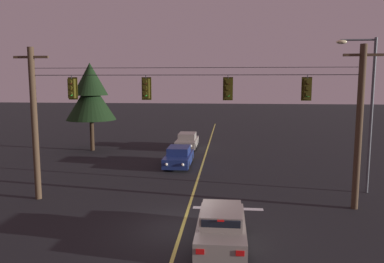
{
  "coord_description": "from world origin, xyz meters",
  "views": [
    {
      "loc": [
        1.86,
        -14.83,
        6.11
      ],
      "look_at": [
        0.0,
        4.36,
        3.53
      ],
      "focal_mm": 35.09,
      "sensor_mm": 36.0,
      "label": 1
    }
  ],
  "objects_px": {
    "car_oncoming_trailing": "(187,141)",
    "street_lamp_corner": "(366,102)",
    "traffic_light_centre": "(228,89)",
    "traffic_light_left_inner": "(146,89)",
    "traffic_light_right_inner": "(307,89)",
    "tree_verge_near": "(91,94)",
    "car_oncoming_lead": "(179,157)",
    "car_waiting_near_lane": "(221,226)",
    "traffic_light_leftmost": "(72,88)"
  },
  "relations": [
    {
      "from": "traffic_light_left_inner",
      "to": "traffic_light_centre",
      "type": "bearing_deg",
      "value": 0.0
    },
    {
      "from": "traffic_light_leftmost",
      "to": "street_lamp_corner",
      "type": "relative_size",
      "value": 0.15
    },
    {
      "from": "car_waiting_near_lane",
      "to": "car_oncoming_trailing",
      "type": "xyz_separation_m",
      "value": [
        -3.54,
        20.37,
        -0.0
      ]
    },
    {
      "from": "car_waiting_near_lane",
      "to": "traffic_light_leftmost",
      "type": "bearing_deg",
      "value": 149.4
    },
    {
      "from": "traffic_light_left_inner",
      "to": "car_oncoming_trailing",
      "type": "relative_size",
      "value": 0.28
    },
    {
      "from": "car_waiting_near_lane",
      "to": "car_oncoming_lead",
      "type": "bearing_deg",
      "value": 104.47
    },
    {
      "from": "traffic_light_leftmost",
      "to": "street_lamp_corner",
      "type": "height_order",
      "value": "street_lamp_corner"
    },
    {
      "from": "traffic_light_left_inner",
      "to": "street_lamp_corner",
      "type": "distance_m",
      "value": 11.8
    },
    {
      "from": "car_oncoming_trailing",
      "to": "tree_verge_near",
      "type": "height_order",
      "value": "tree_verge_near"
    },
    {
      "from": "traffic_light_right_inner",
      "to": "car_waiting_near_lane",
      "type": "height_order",
      "value": "traffic_light_right_inner"
    },
    {
      "from": "car_waiting_near_lane",
      "to": "street_lamp_corner",
      "type": "xyz_separation_m",
      "value": [
        7.6,
        7.32,
        4.37
      ]
    },
    {
      "from": "car_waiting_near_lane",
      "to": "traffic_light_centre",
      "type": "bearing_deg",
      "value": 87.73
    },
    {
      "from": "traffic_light_centre",
      "to": "traffic_light_leftmost",
      "type": "bearing_deg",
      "value": 180.0
    },
    {
      "from": "car_oncoming_trailing",
      "to": "street_lamp_corner",
      "type": "height_order",
      "value": "street_lamp_corner"
    },
    {
      "from": "tree_verge_near",
      "to": "traffic_light_right_inner",
      "type": "bearing_deg",
      "value": -41.29
    },
    {
      "from": "car_waiting_near_lane",
      "to": "tree_verge_near",
      "type": "height_order",
      "value": "tree_verge_near"
    },
    {
      "from": "traffic_light_left_inner",
      "to": "traffic_light_centre",
      "type": "relative_size",
      "value": 1.0
    },
    {
      "from": "traffic_light_right_inner",
      "to": "car_oncoming_lead",
      "type": "xyz_separation_m",
      "value": [
        -7.25,
        8.48,
        -5.12
      ]
    },
    {
      "from": "traffic_light_left_inner",
      "to": "car_oncoming_trailing",
      "type": "height_order",
      "value": "traffic_light_left_inner"
    },
    {
      "from": "traffic_light_centre",
      "to": "street_lamp_corner",
      "type": "relative_size",
      "value": 0.15
    },
    {
      "from": "traffic_light_right_inner",
      "to": "car_waiting_near_lane",
      "type": "relative_size",
      "value": 0.28
    },
    {
      "from": "car_oncoming_trailing",
      "to": "street_lamp_corner",
      "type": "bearing_deg",
      "value": -49.5
    },
    {
      "from": "car_oncoming_trailing",
      "to": "street_lamp_corner",
      "type": "relative_size",
      "value": 0.53
    },
    {
      "from": "traffic_light_right_inner",
      "to": "car_oncoming_trailing",
      "type": "relative_size",
      "value": 0.28
    },
    {
      "from": "traffic_light_right_inner",
      "to": "street_lamp_corner",
      "type": "bearing_deg",
      "value": 37.3
    },
    {
      "from": "traffic_light_leftmost",
      "to": "car_waiting_near_lane",
      "type": "distance_m",
      "value": 10.21
    },
    {
      "from": "traffic_light_right_inner",
      "to": "tree_verge_near",
      "type": "distance_m",
      "value": 20.97
    },
    {
      "from": "traffic_light_centre",
      "to": "traffic_light_right_inner",
      "type": "distance_m",
      "value": 3.72
    },
    {
      "from": "traffic_light_leftmost",
      "to": "car_oncoming_trailing",
      "type": "relative_size",
      "value": 0.28
    },
    {
      "from": "traffic_light_centre",
      "to": "traffic_light_left_inner",
      "type": "bearing_deg",
      "value": 180.0
    },
    {
      "from": "car_oncoming_trailing",
      "to": "traffic_light_left_inner",
      "type": "bearing_deg",
      "value": -91.04
    },
    {
      "from": "traffic_light_centre",
      "to": "car_waiting_near_lane",
      "type": "height_order",
      "value": "traffic_light_centre"
    },
    {
      "from": "car_oncoming_lead",
      "to": "car_oncoming_trailing",
      "type": "distance_m",
      "value": 7.39
    },
    {
      "from": "traffic_light_left_inner",
      "to": "tree_verge_near",
      "type": "relative_size",
      "value": 0.16
    },
    {
      "from": "car_waiting_near_lane",
      "to": "street_lamp_corner",
      "type": "distance_m",
      "value": 11.42
    },
    {
      "from": "traffic_light_right_inner",
      "to": "car_oncoming_lead",
      "type": "relative_size",
      "value": 0.28
    },
    {
      "from": "traffic_light_leftmost",
      "to": "traffic_light_centre",
      "type": "distance_m",
      "value": 7.78
    },
    {
      "from": "street_lamp_corner",
      "to": "traffic_light_right_inner",
      "type": "bearing_deg",
      "value": -142.7
    },
    {
      "from": "car_waiting_near_lane",
      "to": "car_oncoming_trailing",
      "type": "relative_size",
      "value": 0.98
    },
    {
      "from": "traffic_light_centre",
      "to": "traffic_light_right_inner",
      "type": "relative_size",
      "value": 1.0
    },
    {
      "from": "car_oncoming_lead",
      "to": "car_waiting_near_lane",
      "type": "bearing_deg",
      "value": -75.53
    },
    {
      "from": "traffic_light_left_inner",
      "to": "car_waiting_near_lane",
      "type": "distance_m",
      "value": 7.82
    },
    {
      "from": "tree_verge_near",
      "to": "car_oncoming_lead",
      "type": "bearing_deg",
      "value": -32.19
    },
    {
      "from": "traffic_light_left_inner",
      "to": "traffic_light_right_inner",
      "type": "distance_m",
      "value": 7.73
    },
    {
      "from": "car_oncoming_trailing",
      "to": "street_lamp_corner",
      "type": "xyz_separation_m",
      "value": [
        11.14,
        -13.05,
        4.37
      ]
    },
    {
      "from": "street_lamp_corner",
      "to": "traffic_light_leftmost",
      "type": "bearing_deg",
      "value": -169.49
    },
    {
      "from": "traffic_light_centre",
      "to": "car_oncoming_trailing",
      "type": "height_order",
      "value": "traffic_light_centre"
    },
    {
      "from": "traffic_light_leftmost",
      "to": "car_oncoming_trailing",
      "type": "distance_m",
      "value": 17.16
    },
    {
      "from": "car_waiting_near_lane",
      "to": "traffic_light_left_inner",
      "type": "bearing_deg",
      "value": 130.42
    },
    {
      "from": "car_oncoming_lead",
      "to": "tree_verge_near",
      "type": "height_order",
      "value": "tree_verge_near"
    }
  ]
}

